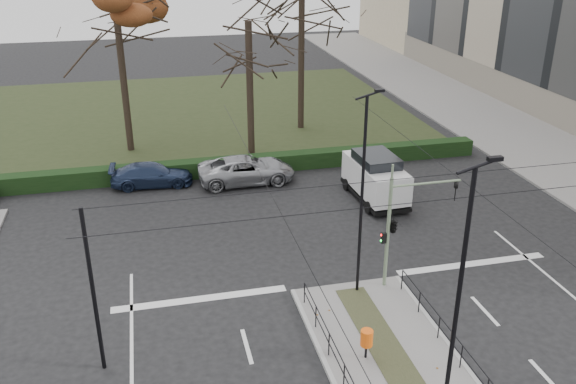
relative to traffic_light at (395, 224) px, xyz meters
name	(u,v)px	position (x,y,z in m)	size (l,w,h in m)	color
ground	(392,362)	(-1.78, -4.50, -2.92)	(140.00, 140.00, 0.00)	black
sidewalk_east	(507,131)	(16.22, 17.50, -2.85)	(8.00, 90.00, 0.14)	slate
park	(166,115)	(-7.78, 27.50, -2.87)	(38.00, 26.00, 0.10)	#273118
hedge	(177,170)	(-7.78, 14.10, -2.42)	(38.00, 1.00, 1.00)	black
catenary	(380,252)	(-1.78, -2.88, 0.50)	(20.00, 34.00, 6.00)	black
traffic_light	(395,224)	(0.00, 0.00, 0.00)	(3.24, 1.83, 4.77)	slate
litter_bin	(367,338)	(-2.63, -4.21, -1.99)	(0.43, 0.43, 1.10)	black
streetlamp_median_near	(457,313)	(-1.84, -8.27, 1.65)	(0.73, 0.15, 8.70)	black
streetlamp_median_far	(362,195)	(-1.49, -0.13, 1.45)	(0.69, 0.14, 8.30)	black
parked_car_third	(152,175)	(-9.26, 13.31, -2.25)	(1.88, 4.62, 1.34)	#202D4C
parked_car_fourth	(247,170)	(-3.86, 12.53, -2.14)	(2.57, 5.58, 1.55)	#919398
white_van	(375,176)	(2.53, 8.54, -1.57)	(2.43, 5.05, 2.60)	silver
rust_tree	(115,2)	(-10.46, 19.66, 6.65)	(9.43, 9.43, 12.46)	black
bare_tree_near	(248,31)	(-2.75, 17.20, 4.99)	(6.21, 6.21, 11.21)	black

